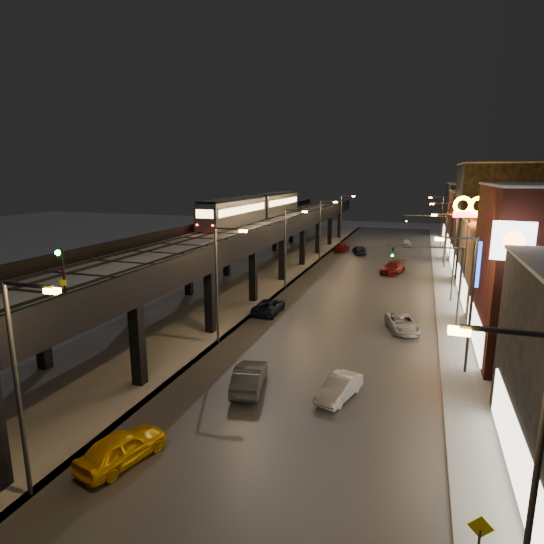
% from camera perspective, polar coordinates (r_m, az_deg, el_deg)
% --- Properties ---
extents(ground, '(220.00, 220.00, 0.00)m').
position_cam_1_polar(ground, '(25.46, -18.33, -18.65)').
color(ground, silver).
extents(road_surface, '(17.00, 120.00, 0.06)m').
position_cam_1_polar(road_surface, '(54.13, 11.21, -1.68)').
color(road_surface, '#46474D').
rests_on(road_surface, ground).
extents(sidewalk_right, '(4.00, 120.00, 0.14)m').
position_cam_1_polar(sidewalk_right, '(53.90, 21.82, -2.35)').
color(sidewalk_right, '#9FA1A8').
rests_on(sidewalk_right, ground).
extents(under_viaduct_pavement, '(11.00, 120.00, 0.06)m').
position_cam_1_polar(under_viaduct_pavement, '(57.26, -2.30, -0.69)').
color(under_viaduct_pavement, '#9FA1A8').
rests_on(under_viaduct_pavement, ground).
extents(elevated_viaduct, '(9.00, 100.00, 6.30)m').
position_cam_1_polar(elevated_viaduct, '(53.37, -3.54, 4.45)').
color(elevated_viaduct, black).
rests_on(elevated_viaduct, ground).
extents(viaduct_trackbed, '(8.40, 100.00, 0.32)m').
position_cam_1_polar(viaduct_trackbed, '(53.39, -3.51, 5.29)').
color(viaduct_trackbed, '#B2B7C1').
rests_on(viaduct_trackbed, elevated_viaduct).
extents(viaduct_parapet_streetside, '(0.30, 100.00, 1.10)m').
position_cam_1_polar(viaduct_parapet_streetside, '(51.91, 0.99, 5.63)').
color(viaduct_parapet_streetside, black).
rests_on(viaduct_parapet_streetside, elevated_viaduct).
extents(viaduct_parapet_far, '(0.30, 100.00, 1.10)m').
position_cam_1_polar(viaduct_parapet_far, '(55.11, -7.73, 5.90)').
color(viaduct_parapet_far, black).
rests_on(viaduct_parapet_far, elevated_viaduct).
extents(building_c, '(12.20, 15.20, 8.16)m').
position_cam_1_polar(building_c, '(51.05, 29.63, 0.76)').
color(building_c, '#7C694F').
rests_on(building_c, ground).
extents(building_d, '(12.20, 13.20, 14.16)m').
position_cam_1_polar(building_d, '(66.29, 27.32, 5.91)').
color(building_d, black).
rests_on(building_d, ground).
extents(building_e, '(12.20, 12.20, 10.16)m').
position_cam_1_polar(building_e, '(80.27, 25.70, 5.49)').
color(building_e, maroon).
rests_on(building_e, ground).
extents(building_f, '(12.20, 16.20, 11.16)m').
position_cam_1_polar(building_f, '(94.08, 24.70, 6.70)').
color(building_f, black).
rests_on(building_f, ground).
extents(streetlight_left_0, '(2.57, 0.28, 9.00)m').
position_cam_1_polar(streetlight_left_0, '(20.15, -28.95, -11.45)').
color(streetlight_left_0, '#38383A').
rests_on(streetlight_left_0, ground).
extents(streetlight_right_0, '(2.56, 0.28, 9.00)m').
position_cam_1_polar(streetlight_right_0, '(14.70, 29.23, -20.46)').
color(streetlight_right_0, '#38383A').
rests_on(streetlight_right_0, ground).
extents(streetlight_left_1, '(2.57, 0.28, 9.00)m').
position_cam_1_polar(streetlight_left_1, '(34.21, -6.56, -0.65)').
color(streetlight_left_1, '#38383A').
rests_on(streetlight_left_1, ground).
extents(streetlight_right_1, '(2.56, 0.28, 9.00)m').
position_cam_1_polar(streetlight_right_1, '(31.31, 23.31, -2.79)').
color(streetlight_right_1, '#38383A').
rests_on(streetlight_right_1, ground).
extents(streetlight_left_2, '(2.57, 0.28, 9.00)m').
position_cam_1_polar(streetlight_left_2, '(50.82, 1.96, 3.64)').
color(streetlight_left_2, '#38383A').
rests_on(streetlight_left_2, ground).
extents(streetlight_right_2, '(2.56, 0.28, 9.00)m').
position_cam_1_polar(streetlight_right_2, '(48.92, 21.64, 2.45)').
color(streetlight_right_2, '#38383A').
rests_on(streetlight_right_2, ground).
extents(streetlight_left_3, '(2.57, 0.28, 9.00)m').
position_cam_1_polar(streetlight_left_3, '(68.14, 6.26, 5.76)').
color(streetlight_left_3, '#38383A').
rests_on(streetlight_left_3, ground).
extents(streetlight_right_3, '(2.56, 0.28, 9.00)m').
position_cam_1_polar(streetlight_right_3, '(66.73, 20.86, 4.90)').
color(streetlight_right_3, '#38383A').
rests_on(streetlight_right_3, ground).
extents(streetlight_left_4, '(2.57, 0.28, 9.00)m').
position_cam_1_polar(streetlight_left_4, '(85.74, 8.81, 7.00)').
color(streetlight_left_4, '#38383A').
rests_on(streetlight_left_4, ground).
extents(streetlight_right_4, '(2.56, 0.28, 9.00)m').
position_cam_1_polar(streetlight_right_4, '(84.63, 20.40, 6.32)').
color(streetlight_right_4, '#38383A').
rests_on(streetlight_right_4, ground).
extents(traffic_light_rig_a, '(6.10, 0.34, 7.00)m').
position_cam_1_polar(traffic_light_rig_a, '(40.16, 20.94, -0.54)').
color(traffic_light_rig_a, '#38383A').
rests_on(traffic_light_rig_a, ground).
extents(traffic_light_rig_b, '(6.10, 0.34, 7.00)m').
position_cam_1_polar(traffic_light_rig_b, '(69.76, 19.99, 4.64)').
color(traffic_light_rig_b, '#38383A').
rests_on(traffic_light_rig_b, ground).
extents(subway_train, '(2.75, 33.28, 3.27)m').
position_cam_1_polar(subway_train, '(64.74, -1.81, 8.17)').
color(subway_train, gray).
rests_on(subway_train, viaduct_trackbed).
extents(rail_signal, '(0.32, 0.42, 2.80)m').
position_cam_1_polar(rail_signal, '(23.26, -24.90, 0.67)').
color(rail_signal, black).
rests_on(rail_signal, viaduct_trackbed).
extents(car_taxi, '(2.77, 4.56, 1.45)m').
position_cam_1_polar(car_taxi, '(22.90, -18.32, -20.29)').
color(car_taxi, '#EDAE02').
rests_on(car_taxi, ground).
extents(car_near_white, '(2.55, 4.91, 1.54)m').
position_cam_1_polar(car_near_white, '(28.17, -2.86, -13.09)').
color(car_near_white, '#41454B').
rests_on(car_near_white, ground).
extents(car_mid_silver, '(2.21, 4.74, 1.31)m').
position_cam_1_polar(car_mid_silver, '(42.55, -0.41, -4.38)').
color(car_mid_silver, black).
rests_on(car_mid_silver, ground).
extents(car_mid_dark, '(3.01, 4.90, 1.33)m').
position_cam_1_polar(car_mid_dark, '(75.25, 10.91, 2.71)').
color(car_mid_dark, '#0F1639').
rests_on(car_mid_dark, ground).
extents(car_far_white, '(2.36, 4.28, 1.38)m').
position_cam_1_polar(car_far_white, '(77.25, 8.74, 3.05)').
color(car_far_white, maroon).
rests_on(car_far_white, ground).
extents(car_onc_silver, '(2.38, 4.11, 1.28)m').
position_cam_1_polar(car_onc_silver, '(27.40, 8.40, -14.27)').
color(car_onc_silver, silver).
rests_on(car_onc_silver, ground).
extents(car_onc_dark, '(3.32, 5.02, 1.28)m').
position_cam_1_polar(car_onc_dark, '(39.41, 16.01, -6.26)').
color(car_onc_dark, silver).
rests_on(car_onc_dark, ground).
extents(car_onc_white, '(3.40, 5.47, 1.48)m').
position_cam_1_polar(car_onc_white, '(61.51, 14.93, 0.48)').
color(car_onc_white, maroon).
rests_on(car_onc_white, ground).
extents(car_onc_red, '(1.75, 3.82, 1.27)m').
position_cam_1_polar(car_onc_red, '(85.17, 16.52, 3.49)').
color(car_onc_red, silver).
rests_on(car_onc_red, ground).
extents(sign_mcdonalds, '(3.20, 0.70, 10.73)m').
position_cam_1_polar(sign_mcdonalds, '(47.83, 23.56, 6.44)').
color(sign_mcdonalds, '#38383A').
rests_on(sign_mcdonalds, ground).
extents(sign_citgo, '(2.16, 0.39, 10.28)m').
position_cam_1_polar(sign_citgo, '(28.39, 27.73, 0.67)').
color(sign_citgo, '#38383A').
rests_on(sign_citgo, ground).
extents(sign_carwash, '(1.53, 0.35, 7.91)m').
position_cam_1_polar(sign_carwash, '(37.26, 25.33, -0.20)').
color(sign_carwash, '#38383A').
rests_on(sign_carwash, ground).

